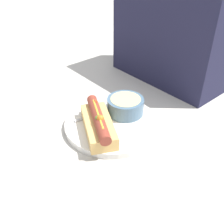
# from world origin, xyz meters

# --- Properties ---
(ground_plane) EXTENTS (4.00, 4.00, 0.00)m
(ground_plane) POSITION_xyz_m (0.00, 0.00, 0.00)
(ground_plane) COLOR #BCB7AD
(dinner_plate) EXTENTS (0.26, 0.26, 0.02)m
(dinner_plate) POSITION_xyz_m (0.00, 0.00, 0.01)
(dinner_plate) COLOR white
(dinner_plate) RESTS_ON ground_plane
(hot_dog) EXTENTS (0.18, 0.14, 0.07)m
(hot_dog) POSITION_xyz_m (0.01, -0.05, 0.04)
(hot_dog) COLOR #DBAD60
(hot_dog) RESTS_ON dinner_plate
(soup_bowl) EXTENTS (0.10, 0.10, 0.05)m
(soup_bowl) POSITION_xyz_m (-0.01, 0.06, 0.04)
(soup_bowl) COLOR slate
(soup_bowl) RESTS_ON dinner_plate
(spoon) EXTENTS (0.05, 0.15, 0.01)m
(spoon) POSITION_xyz_m (-0.04, 0.03, 0.02)
(spoon) COLOR #B7B7BC
(spoon) RESTS_ON dinner_plate
(seated_diner) EXTENTS (0.40, 0.18, 0.43)m
(seated_diner) POSITION_xyz_m (-0.10, 0.35, 0.18)
(seated_diner) COLOR #1E1E38
(seated_diner) RESTS_ON ground_plane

